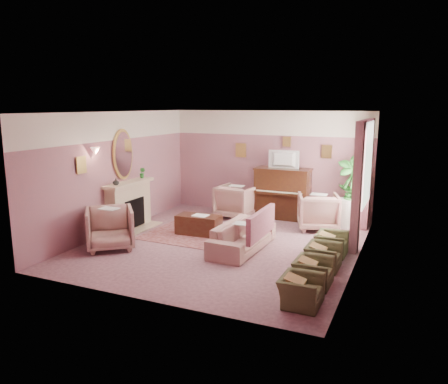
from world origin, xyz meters
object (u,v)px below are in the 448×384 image
at_px(floral_armchair_left, 236,200).
at_px(olive_chair_d, 331,240).
at_px(floral_armchair_right, 318,210).
at_px(olive_chair_b, 313,268).
at_px(side_table, 348,213).
at_px(television, 283,158).
at_px(coffee_table, 199,225).
at_px(floral_armchair_front, 110,226).
at_px(olive_chair_a, 301,286).
at_px(sofa, 243,231).
at_px(piano, 282,194).
at_px(olive_chair_c, 323,253).

bearing_deg(floral_armchair_left, olive_chair_d, -34.35).
relative_size(floral_armchair_right, olive_chair_b, 1.40).
bearing_deg(side_table, olive_chair_b, -90.10).
bearing_deg(side_table, television, 175.27).
bearing_deg(television, coffee_table, -121.35).
bearing_deg(floral_armchair_front, floral_armchair_right, 41.40).
distance_m(olive_chair_a, olive_chair_b, 0.82).
distance_m(coffee_table, floral_armchair_front, 2.07).
xyz_separation_m(coffee_table, floral_armchair_front, (-1.21, -1.66, 0.26)).
distance_m(floral_armchair_left, olive_chair_b, 4.59).
bearing_deg(floral_armchair_right, olive_chair_b, -79.29).
bearing_deg(olive_chair_b, olive_chair_a, -90.00).
distance_m(sofa, floral_armchair_right, 2.42).
height_order(piano, coffee_table, piano).
height_order(floral_armchair_right, olive_chair_a, floral_armchair_right).
bearing_deg(olive_chair_a, olive_chair_d, 90.00).
height_order(floral_armchair_right, olive_chair_b, floral_armchair_right).
distance_m(television, floral_armchair_left, 1.64).
bearing_deg(television, sofa, -90.08).
bearing_deg(side_table, floral_armchair_right, -142.36).
xyz_separation_m(piano, floral_armchair_right, (1.09, -0.69, -0.17)).
bearing_deg(olive_chair_a, olive_chair_c, 90.00).
distance_m(floral_armchair_front, olive_chair_d, 4.53).
xyz_separation_m(coffee_table, floral_armchair_left, (0.21, 1.79, 0.26)).
bearing_deg(side_table, olive_chair_c, -90.13).
bearing_deg(piano, olive_chair_a, -70.42).
height_order(coffee_table, floral_armchair_right, floral_armchair_right).
distance_m(floral_armchair_left, olive_chair_a, 5.26).
height_order(piano, floral_armchair_left, piano).
xyz_separation_m(piano, olive_chair_c, (1.73, -3.22, -0.35)).
bearing_deg(floral_armchair_left, coffee_table, -96.62).
height_order(sofa, floral_armchair_front, floral_armchair_front).
bearing_deg(side_table, olive_chair_a, -90.08).
relative_size(piano, floral_armchair_right, 1.46).
distance_m(piano, coffee_table, 2.64).
xyz_separation_m(television, floral_armchair_front, (-2.54, -3.85, -1.12)).
xyz_separation_m(floral_armchair_front, olive_chair_d, (4.27, 1.50, -0.18)).
bearing_deg(olive_chair_a, olive_chair_b, 90.00).
bearing_deg(floral_armchair_front, side_table, 40.87).
distance_m(sofa, side_table, 3.17).
bearing_deg(floral_armchair_right, sofa, -117.02).
xyz_separation_m(coffee_table, sofa, (1.33, -0.61, 0.17)).
relative_size(olive_chair_a, side_table, 0.98).
xyz_separation_m(floral_armchair_right, olive_chair_c, (0.63, -2.53, -0.18)).
height_order(olive_chair_a, olive_chair_c, same).
xyz_separation_m(floral_armchair_front, olive_chair_c, (4.27, 0.68, -0.18)).
height_order(coffee_table, floral_armchair_left, floral_armchair_left).
relative_size(piano, olive_chair_d, 2.05).
bearing_deg(piano, floral_armchair_front, -123.13).
bearing_deg(piano, sofa, -90.08).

